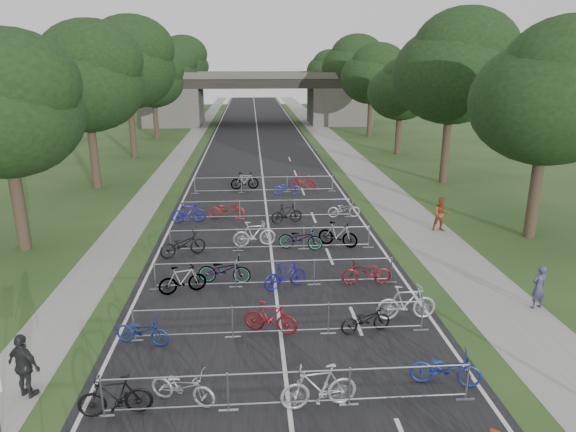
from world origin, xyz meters
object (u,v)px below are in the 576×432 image
at_px(pedestrian_a, 539,287).
at_px(pedestrian_b, 441,215).
at_px(pedestrian_c, 24,366).
at_px(overpass_bridge, 256,98).

relative_size(pedestrian_a, pedestrian_b, 0.92).
bearing_deg(pedestrian_c, overpass_bridge, -69.26).
distance_m(pedestrian_a, pedestrian_c, 16.46).
height_order(pedestrian_a, pedestrian_b, pedestrian_b).
bearing_deg(pedestrian_a, pedestrian_c, -3.07).
distance_m(overpass_bridge, pedestrian_b, 48.69).
relative_size(overpass_bridge, pedestrian_a, 19.04).
xyz_separation_m(overpass_bridge, pedestrian_a, (9.20, -56.53, -2.72)).
distance_m(overpass_bridge, pedestrian_c, 60.84).
relative_size(pedestrian_b, pedestrian_c, 0.99).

